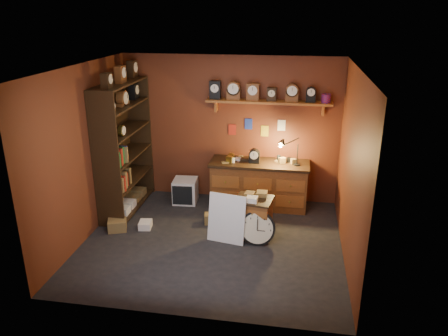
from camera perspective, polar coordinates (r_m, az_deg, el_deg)
floor at (r=6.99m, az=-1.52°, el=-9.58°), size 4.00×4.00×0.00m
room_shell at (r=6.41m, az=-1.08°, el=4.35°), size 4.02×3.62×2.71m
shelving_unit at (r=7.86m, az=-13.16°, el=3.28°), size 0.47×1.60×2.58m
workbench at (r=8.03m, az=4.61°, el=-1.79°), size 1.79×0.66×1.36m
low_cabinet at (r=7.01m, az=3.88°, el=-6.21°), size 0.63×0.56×0.74m
big_round_clock at (r=6.82m, az=4.39°, el=-7.83°), size 0.55×0.18×0.55m
white_panel at (r=7.02m, az=0.33°, el=-9.45°), size 0.62×0.27×0.79m
mini_fridge at (r=8.27m, az=-5.08°, el=-2.99°), size 0.46×0.48×0.45m
floor_box_a at (r=7.49m, az=-13.76°, el=-7.27°), size 0.37×0.34×0.18m
floor_box_b at (r=7.47m, az=-10.23°, el=-7.30°), size 0.23×0.27×0.12m
floor_box_c at (r=7.51m, az=-1.69°, el=-6.62°), size 0.25×0.22×0.17m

